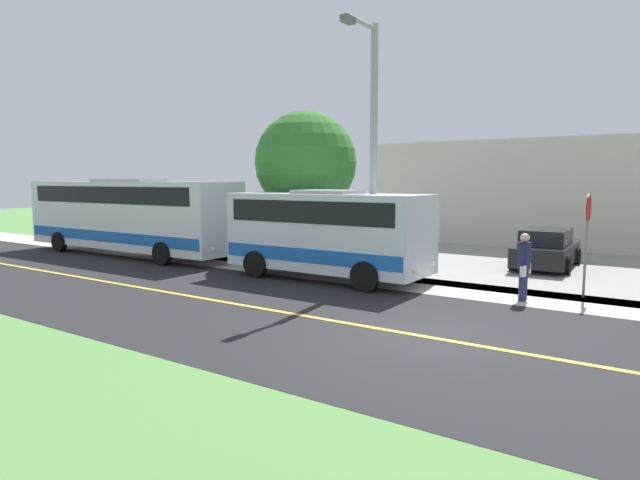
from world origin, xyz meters
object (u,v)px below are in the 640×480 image
(shuttle_bus_front, at_px, (328,230))
(commercial_building, at_px, (584,192))
(transit_bus_rear, at_px, (129,213))
(street_light_pole, at_px, (372,142))
(pedestrian_with_bags, at_px, (524,264))
(stop_sign, at_px, (587,227))
(tree_curbside, at_px, (306,163))
(parked_car_near, at_px, (546,249))

(shuttle_bus_front, bearing_deg, commercial_building, 163.19)
(transit_bus_rear, xyz_separation_m, commercial_building, (-16.91, 15.43, 0.80))
(commercial_building, bearing_deg, street_light_pole, -12.63)
(pedestrian_with_bags, height_order, stop_sign, stop_sign)
(transit_bus_rear, relative_size, commercial_building, 0.57)
(tree_curbside, height_order, commercial_building, tree_curbside)
(parked_car_near, distance_m, commercial_building, 10.53)
(transit_bus_rear, bearing_deg, commercial_building, 137.62)
(transit_bus_rear, height_order, tree_curbside, tree_curbside)
(stop_sign, relative_size, street_light_pole, 0.36)
(tree_curbside, distance_m, commercial_building, 16.22)
(shuttle_bus_front, bearing_deg, pedestrian_with_bags, 92.06)
(transit_bus_rear, bearing_deg, street_light_pole, 91.91)
(pedestrian_with_bags, distance_m, tree_curbside, 10.00)
(shuttle_bus_front, bearing_deg, stop_sign, 102.13)
(street_light_pole, bearing_deg, shuttle_bus_front, -74.53)
(parked_car_near, bearing_deg, street_light_pole, -33.26)
(stop_sign, bearing_deg, pedestrian_with_bags, -43.17)
(transit_bus_rear, xyz_separation_m, stop_sign, (-1.61, 17.82, 0.15))
(stop_sign, relative_size, tree_curbside, 0.48)
(street_light_pole, bearing_deg, tree_curbside, -119.95)
(shuttle_bus_front, xyz_separation_m, stop_sign, (-1.61, 7.50, 0.35))
(transit_bus_rear, height_order, pedestrian_with_bags, transit_bus_rear)
(shuttle_bus_front, xyz_separation_m, parked_car_near, (-6.57, 5.46, -0.92))
(street_light_pole, bearing_deg, pedestrian_with_bags, 88.01)
(street_light_pole, bearing_deg, parked_car_near, 146.74)
(stop_sign, height_order, parked_car_near, stop_sign)
(transit_bus_rear, bearing_deg, pedestrian_with_bags, 90.78)
(transit_bus_rear, relative_size, pedestrian_with_bags, 6.27)
(shuttle_bus_front, xyz_separation_m, tree_curbside, (-2.91, -2.97, 2.33))
(transit_bus_rear, xyz_separation_m, parked_car_near, (-6.57, 15.78, -1.12))
(transit_bus_rear, distance_m, commercial_building, 22.91)
(pedestrian_with_bags, bearing_deg, shuttle_bus_front, -87.94)
(street_light_pole, relative_size, parked_car_near, 1.80)
(tree_curbside, bearing_deg, stop_sign, 82.92)
(transit_bus_rear, height_order, commercial_building, commercial_building)
(parked_car_near, height_order, tree_curbside, tree_curbside)
(parked_car_near, bearing_deg, pedestrian_with_bags, 6.63)
(tree_curbside, bearing_deg, street_light_pole, 60.05)
(stop_sign, bearing_deg, tree_curbside, -97.08)
(shuttle_bus_front, relative_size, tree_curbside, 1.15)
(street_light_pole, distance_m, tree_curbside, 5.08)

